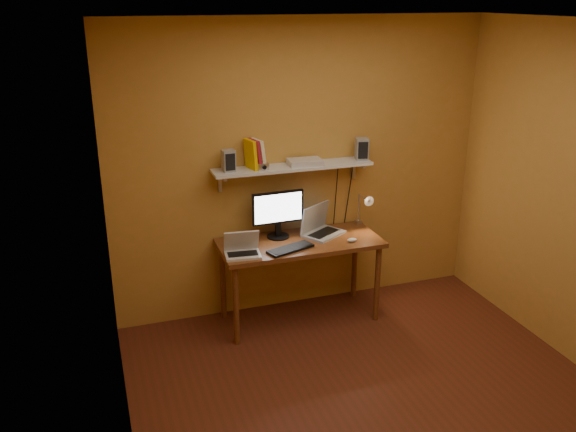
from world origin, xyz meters
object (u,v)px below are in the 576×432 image
object	(u,v)px
desk_lamp	(364,206)
laptop	(320,226)
shelf_camera	(263,167)
router	(305,162)
mouse	(352,240)
speaker_right	(362,149)
speaker_left	(229,161)
monitor	(278,212)
wall_shelf	(293,167)
keyboard	(290,249)
desk	(300,250)
netbook	(242,248)

from	to	relation	value
desk_lamp	laptop	bearing A→B (deg)	-177.67
shelf_camera	router	xyz separation A→B (m)	(0.39, 0.05, -0.01)
mouse	speaker_right	size ratio (longest dim) A/B	0.45
speaker_left	monitor	bearing A→B (deg)	-9.13
wall_shelf	keyboard	xyz separation A→B (m)	(-0.14, -0.35, -0.60)
wall_shelf	speaker_right	size ratio (longest dim) A/B	7.30
wall_shelf	speaker_right	distance (m)	0.65
desk	speaker_right	size ratio (longest dim) A/B	7.30
monitor	laptop	size ratio (longest dim) A/B	1.07
laptop	router	xyz separation A→B (m)	(-0.12, 0.07, 0.58)
laptop	speaker_right	bearing A→B (deg)	-20.40
mouse	keyboard	bearing A→B (deg)	-176.42
wall_shelf	router	xyz separation A→B (m)	(0.10, -0.01, 0.04)
laptop	router	distance (m)	0.60
wall_shelf	monitor	size ratio (longest dim) A/B	3.04
netbook	keyboard	bearing A→B (deg)	1.82
laptop	keyboard	xyz separation A→B (m)	(-0.36, -0.27, -0.06)
router	laptop	bearing A→B (deg)	-30.76
wall_shelf	desk_lamp	world-z (taller)	wall_shelf
netbook	shelf_camera	world-z (taller)	shelf_camera
monitor	speaker_left	distance (m)	0.63
keyboard	router	size ratio (longest dim) A/B	1.41
desk_lamp	speaker_left	world-z (taller)	speaker_left
wall_shelf	netbook	bearing A→B (deg)	-149.52
desk	desk_lamp	size ratio (longest dim) A/B	3.73
shelf_camera	router	bearing A→B (deg)	8.05
monitor	speaker_right	bearing A→B (deg)	1.17
keyboard	desk_lamp	world-z (taller)	desk_lamp
laptop	netbook	size ratio (longest dim) A/B	1.41
netbook	monitor	bearing A→B (deg)	40.97
router	keyboard	bearing A→B (deg)	-125.96
wall_shelf	shelf_camera	bearing A→B (deg)	-166.22
shelf_camera	router	size ratio (longest dim) A/B	0.35
laptop	desk_lamp	world-z (taller)	desk_lamp
speaker_left	speaker_right	distance (m)	1.20
mouse	router	bearing A→B (deg)	136.67
wall_shelf	keyboard	bearing A→B (deg)	-111.90
speaker_left	router	world-z (taller)	speaker_left
router	speaker_right	bearing A→B (deg)	0.99
netbook	router	distance (m)	0.93
speaker_right	speaker_left	bearing A→B (deg)	-167.67
keyboard	speaker_left	world-z (taller)	speaker_left
desk	speaker_right	bearing A→B (deg)	16.39
desk	speaker_left	xyz separation A→B (m)	(-0.56, 0.19, 0.80)
desk_lamp	speaker_left	xyz separation A→B (m)	(-1.22, 0.06, 0.51)
monitor	speaker_left	size ratio (longest dim) A/B	2.56
wall_shelf	netbook	distance (m)	0.84
speaker_left	router	xyz separation A→B (m)	(0.66, -0.01, -0.07)
speaker_left	router	distance (m)	0.67
laptop	desk_lamp	size ratio (longest dim) A/B	1.15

